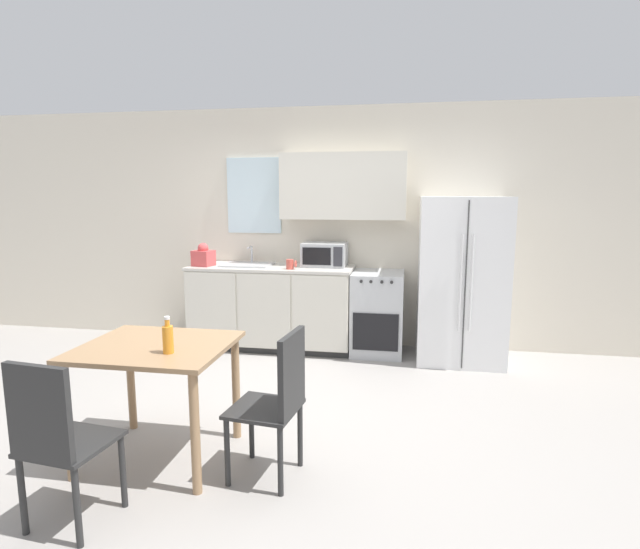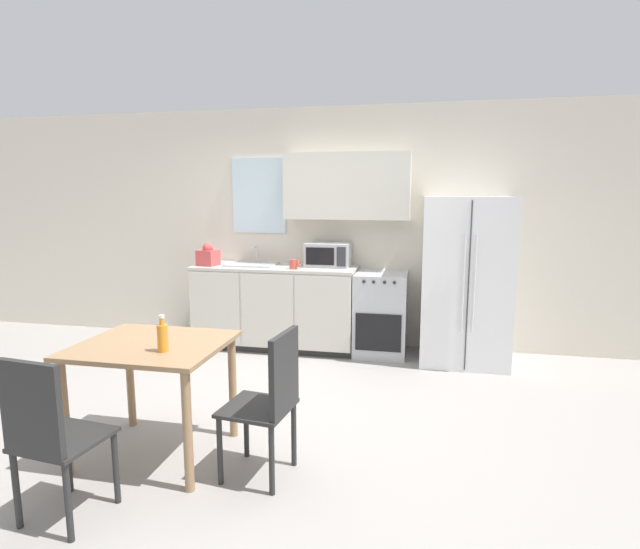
{
  "view_description": "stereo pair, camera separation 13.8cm",
  "coord_description": "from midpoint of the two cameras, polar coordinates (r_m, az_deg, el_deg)",
  "views": [
    {
      "loc": [
        1.0,
        -3.66,
        1.73
      ],
      "look_at": [
        0.27,
        0.5,
        1.05
      ],
      "focal_mm": 28.0,
      "sensor_mm": 36.0,
      "label": 1
    },
    {
      "loc": [
        1.13,
        -3.64,
        1.73
      ],
      "look_at": [
        0.27,
        0.5,
        1.05
      ],
      "focal_mm": 28.0,
      "sensor_mm": 36.0,
      "label": 2
    }
  ],
  "objects": [
    {
      "name": "ground_plane",
      "position": [
        4.18,
        -4.21,
        -15.35
      ],
      "size": [
        12.0,
        12.0,
        0.0
      ],
      "primitive_type": "plane",
      "color": "gray"
    },
    {
      "name": "wall_back",
      "position": [
        5.75,
        1.46,
        6.03
      ],
      "size": [
        12.0,
        0.38,
        2.7
      ],
      "color": "beige",
      "rests_on": "ground_plane"
    },
    {
      "name": "kitchen_counter",
      "position": [
        5.69,
        -4.38,
        -3.64
      ],
      "size": [
        1.83,
        0.66,
        0.94
      ],
      "color": "#333333",
      "rests_on": "ground_plane"
    },
    {
      "name": "oven_range",
      "position": [
        5.5,
        7.69,
        -4.42
      ],
      "size": [
        0.55,
        0.63,
        0.9
      ],
      "color": "#B7BABC",
      "rests_on": "ground_plane"
    },
    {
      "name": "refrigerator",
      "position": [
        5.36,
        16.97,
        -0.66
      ],
      "size": [
        0.87,
        0.8,
        1.71
      ],
      "color": "white",
      "rests_on": "ground_plane"
    },
    {
      "name": "kitchen_sink",
      "position": [
        5.69,
        -7.13,
        1.23
      ],
      "size": [
        0.55,
        0.42,
        0.2
      ],
      "color": "#B7BABC",
      "rests_on": "kitchen_counter"
    },
    {
      "name": "microwave",
      "position": [
        5.55,
        1.68,
        2.31
      ],
      "size": [
        0.48,
        0.38,
        0.26
      ],
      "color": "#B7BABC",
      "rests_on": "kitchen_counter"
    },
    {
      "name": "coffee_mug",
      "position": [
        5.34,
        -2.26,
        1.2
      ],
      "size": [
        0.11,
        0.08,
        0.1
      ],
      "color": "#BF4C3F",
      "rests_on": "kitchen_counter"
    },
    {
      "name": "grocery_bag_0",
      "position": [
        5.73,
        -12.01,
        2.11
      ],
      "size": [
        0.25,
        0.22,
        0.26
      ],
      "rotation": [
        0.0,
        0.0,
        -0.23
      ],
      "color": "#D14C4C",
      "rests_on": "kitchen_counter"
    },
    {
      "name": "dining_table",
      "position": [
        3.47,
        -17.46,
        -9.47
      ],
      "size": [
        0.93,
        0.82,
        0.78
      ],
      "color": "#997551",
      "rests_on": "ground_plane"
    },
    {
      "name": "dining_chair_near",
      "position": [
        2.98,
        -27.46,
        -15.54
      ],
      "size": [
        0.44,
        0.44,
        0.93
      ],
      "rotation": [
        0.0,
        0.0,
        -0.11
      ],
      "color": "#282828",
      "rests_on": "ground_plane"
    },
    {
      "name": "dining_chair_side",
      "position": [
        3.1,
        -4.25,
        -13.55
      ],
      "size": [
        0.45,
        0.45,
        0.93
      ],
      "rotation": [
        0.0,
        0.0,
        1.44
      ],
      "color": "#282828",
      "rests_on": "ground_plane"
    },
    {
      "name": "drink_bottle",
      "position": [
        3.2,
        -16.37,
        -6.86
      ],
      "size": [
        0.07,
        0.07,
        0.23
      ],
      "color": "orange",
      "rests_on": "dining_table"
    }
  ]
}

